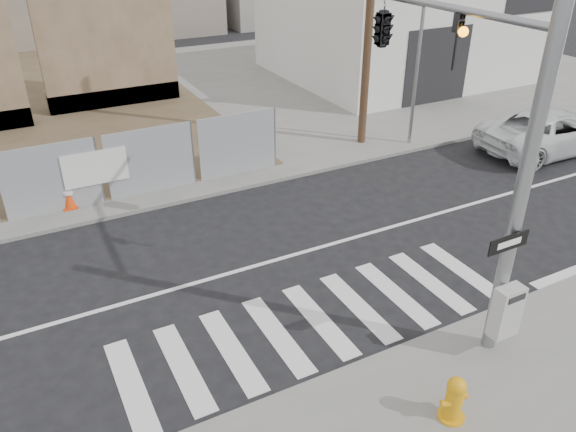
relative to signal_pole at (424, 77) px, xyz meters
name	(u,v)px	position (x,y,z in m)	size (l,w,h in m)	color
ground	(268,262)	(-2.49, 2.05, -4.78)	(100.00, 100.00, 0.00)	black
sidewalk_far	(129,105)	(-2.49, 16.05, -4.72)	(50.00, 20.00, 0.12)	slate
signal_pole	(424,77)	(0.00, 0.00, 0.00)	(0.96, 5.87, 7.00)	gray
far_signal_pole	(419,49)	(5.51, 6.65, -1.30)	(0.16, 0.20, 5.60)	gray
concrete_wall_right	(105,28)	(-2.99, 16.13, -1.40)	(5.50, 1.30, 8.00)	brown
auto_shop	(404,24)	(11.50, 15.01, -2.25)	(12.00, 10.20, 5.95)	silver
fire_hydrant	(454,399)	(-1.89, -3.80, -4.23)	(0.59, 0.59, 0.87)	orange
suv	(550,131)	(9.56, 3.94, -4.03)	(2.50, 5.41, 1.50)	silver
traffic_cone_d	(68,196)	(-6.35, 7.08, -4.29)	(0.40, 0.40, 0.76)	red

